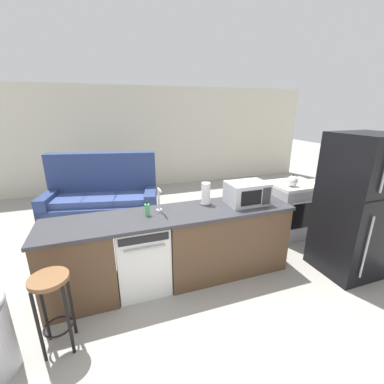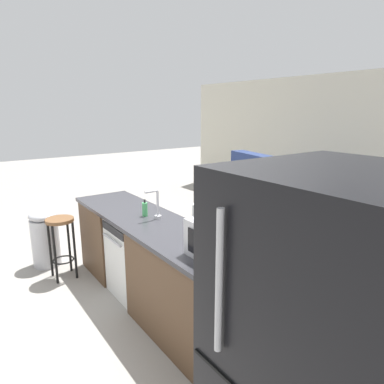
{
  "view_description": "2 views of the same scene",
  "coord_description": "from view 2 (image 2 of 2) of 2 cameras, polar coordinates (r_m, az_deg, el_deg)",
  "views": [
    {
      "loc": [
        -0.56,
        -2.68,
        2.07
      ],
      "look_at": [
        0.59,
        0.59,
        0.93
      ],
      "focal_mm": 24.0,
      "sensor_mm": 36.0,
      "label": 1
    },
    {
      "loc": [
        2.88,
        -1.54,
        1.97
      ],
      "look_at": [
        0.01,
        0.51,
        1.12
      ],
      "focal_mm": 32.0,
      "sensor_mm": 36.0,
      "label": 2
    }
  ],
  "objects": [
    {
      "name": "ground_plane",
      "position": [
        3.82,
        -6.62,
        -17.6
      ],
      "size": [
        24.0,
        24.0,
        0.0
      ],
      "primitive_type": "plane",
      "color": "gray"
    },
    {
      "name": "bar_stool",
      "position": [
        4.33,
        -21.0,
        -6.72
      ],
      "size": [
        0.32,
        0.32,
        0.74
      ],
      "color": "brown",
      "rests_on": "ground_plane"
    },
    {
      "name": "couch",
      "position": [
        5.37,
        10.69,
        -3.7
      ],
      "size": [
        2.15,
        1.3,
        1.27
      ],
      "color": "navy",
      "rests_on": "ground_plane"
    },
    {
      "name": "trash_bin",
      "position": [
        4.8,
        -23.29,
        -6.96
      ],
      "size": [
        0.35,
        0.35,
        0.74
      ],
      "color": "#B7B7BC",
      "rests_on": "ground_plane"
    },
    {
      "name": "microwave",
      "position": [
        2.52,
        5.2,
        -8.15
      ],
      "size": [
        0.5,
        0.37,
        0.28
      ],
      "color": "#B7B7BC",
      "rests_on": "kitchen_counter"
    },
    {
      "name": "kitchen_counter",
      "position": [
        3.43,
        -4.82,
        -13.35
      ],
      "size": [
        2.94,
        0.66,
        0.9
      ],
      "color": "brown",
      "rests_on": "ground_plane"
    },
    {
      "name": "paper_towel_roll",
      "position": [
        2.98,
        1.03,
        -4.69
      ],
      "size": [
        0.14,
        0.14,
        0.28
      ],
      "color": "#4C4C51",
      "rests_on": "kitchen_counter"
    },
    {
      "name": "sink_faucet",
      "position": [
        3.43,
        -5.92,
        -2.37
      ],
      "size": [
        0.07,
        0.18,
        0.3
      ],
      "color": "silver",
      "rests_on": "kitchen_counter"
    },
    {
      "name": "soap_bottle",
      "position": [
        3.56,
        -7.86,
        -2.85
      ],
      "size": [
        0.06,
        0.06,
        0.18
      ],
      "color": "#4CB266",
      "rests_on": "kitchen_counter"
    },
    {
      "name": "dishwasher",
      "position": [
        3.82,
        -8.66,
        -10.52
      ],
      "size": [
        0.58,
        0.61,
        0.84
      ],
      "color": "white",
      "rests_on": "ground_plane"
    }
  ]
}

